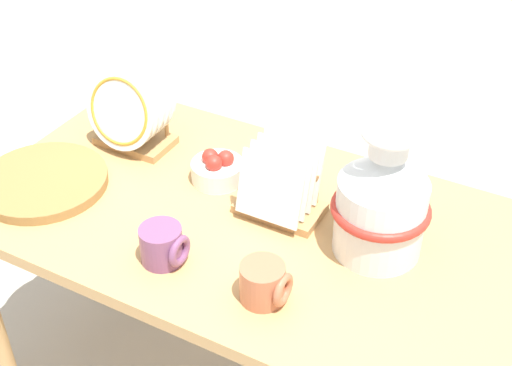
# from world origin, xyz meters

# --- Properties ---
(display_table) EXTENTS (1.43, 0.77, 0.67)m
(display_table) POSITION_xyz_m (0.00, 0.00, 0.59)
(display_table) COLOR tan
(display_table) RESTS_ON ground_plane
(ceramic_vase) EXTENTS (0.23, 0.23, 0.33)m
(ceramic_vase) POSITION_xyz_m (0.30, 0.04, 0.80)
(ceramic_vase) COLOR silver
(ceramic_vase) RESTS_ON display_table
(dish_rack_round_plates) EXTENTS (0.22, 0.17, 0.24)m
(dish_rack_round_plates) POSITION_xyz_m (-0.46, 0.13, 0.77)
(dish_rack_round_plates) COLOR tan
(dish_rack_round_plates) RESTS_ON display_table
(dish_rack_square_plates) EXTENTS (0.21, 0.16, 0.19)m
(dish_rack_square_plates) POSITION_xyz_m (0.04, 0.06, 0.73)
(dish_rack_square_plates) COLOR tan
(dish_rack_square_plates) RESTS_ON display_table
(wicker_charger_stack) EXTENTS (0.33, 0.33, 0.03)m
(wicker_charger_stack) POSITION_xyz_m (-0.55, -0.14, 0.68)
(wicker_charger_stack) COLOR olive
(wicker_charger_stack) RESTS_ON display_table
(mug_terracotta_glaze) EXTENTS (0.11, 0.10, 0.09)m
(mug_terracotta_glaze) POSITION_xyz_m (0.14, -0.23, 0.71)
(mug_terracotta_glaze) COLOR #B76647
(mug_terracotta_glaze) RESTS_ON display_table
(mug_plum_glaze) EXTENTS (0.11, 0.10, 0.09)m
(mug_plum_glaze) POSITION_xyz_m (-0.11, -0.23, 0.71)
(mug_plum_glaze) COLOR #7A4770
(mug_plum_glaze) RESTS_ON display_table
(fruit_bowl) EXTENTS (0.14, 0.14, 0.09)m
(fruit_bowl) POSITION_xyz_m (-0.17, 0.10, 0.70)
(fruit_bowl) COLOR white
(fruit_bowl) RESTS_ON display_table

